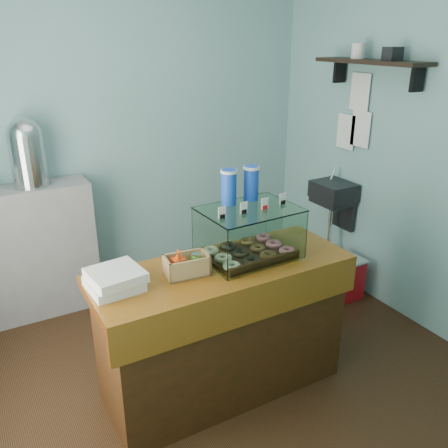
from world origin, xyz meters
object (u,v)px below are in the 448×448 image
counter (223,328)px  display_case (247,228)px  coffee_urn (27,151)px  red_cooler (336,278)px

counter → display_case: (0.21, 0.08, 0.62)m
coffee_urn → counter: bearing=-62.7°
counter → red_cooler: counter is taller
display_case → coffee_urn: coffee_urn is taller
counter → display_case: bearing=19.9°
counter → coffee_urn: size_ratio=3.03×
display_case → coffee_urn: size_ratio=1.13×
counter → red_cooler: bearing=19.9°
coffee_urn → red_cooler: bearing=-25.2°
coffee_urn → red_cooler: coffee_urn is taller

